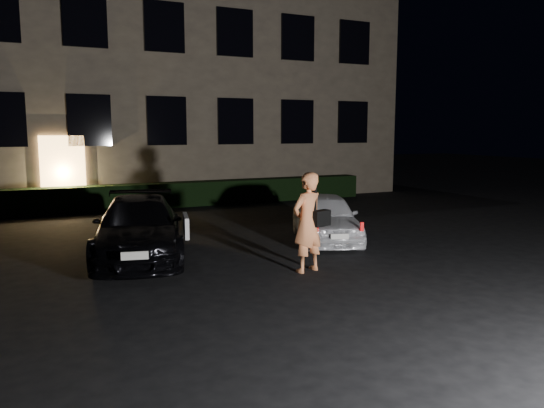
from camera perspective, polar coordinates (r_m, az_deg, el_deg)
name	(u,v)px	position (r m, az deg, el deg)	size (l,w,h in m)	color
ground	(325,284)	(9.41, 5.78, -8.59)	(80.00, 80.00, 0.00)	black
building	(141,49)	(23.43, -13.94, 15.88)	(20.00, 8.11, 12.00)	brown
hedge	(172,195)	(18.95, -10.72, 0.99)	(15.00, 0.70, 0.85)	black
sedan	(139,228)	(11.56, -14.13, -2.48)	(2.69, 4.62, 1.26)	black
hatch	(326,217)	(12.92, 5.80, -1.41)	(2.49, 3.68, 1.16)	white
man	(308,222)	(10.01, 3.86, -1.97)	(0.87, 0.64, 1.90)	#FF9358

